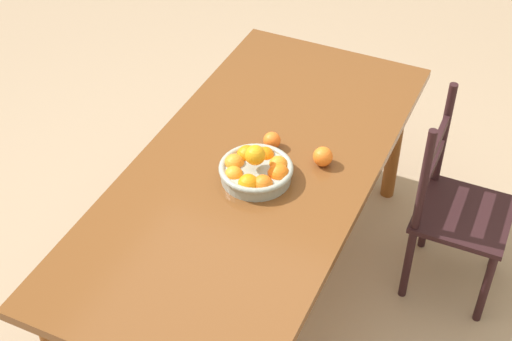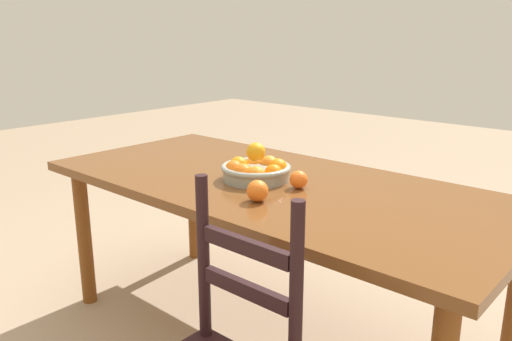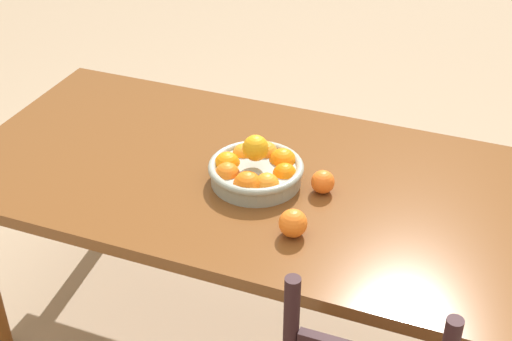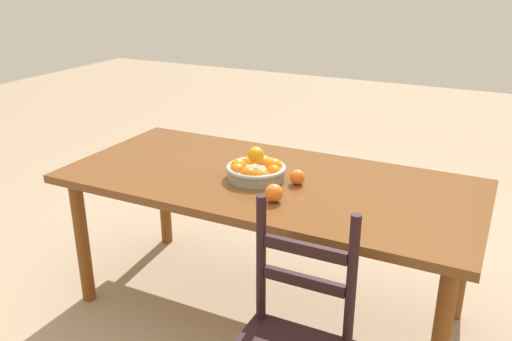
# 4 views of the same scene
# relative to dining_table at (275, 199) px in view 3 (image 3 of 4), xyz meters

# --- Properties ---
(dining_table) EXTENTS (1.97, 0.91, 0.73)m
(dining_table) POSITION_rel_dining_table_xyz_m (0.00, 0.00, 0.00)
(dining_table) COLOR brown
(dining_table) RESTS_ON ground
(fruit_bowl) EXTENTS (0.29, 0.29, 0.16)m
(fruit_bowl) POSITION_rel_dining_table_xyz_m (0.05, 0.03, 0.12)
(fruit_bowl) COLOR #959C91
(fruit_bowl) RESTS_ON dining_table
(orange_loose_0) EXTENTS (0.08, 0.08, 0.08)m
(orange_loose_0) POSITION_rel_dining_table_xyz_m (-0.14, 0.24, 0.12)
(orange_loose_0) COLOR orange
(orange_loose_0) RESTS_ON dining_table
(orange_loose_1) EXTENTS (0.07, 0.07, 0.07)m
(orange_loose_1) POSITION_rel_dining_table_xyz_m (-0.15, 0.01, 0.11)
(orange_loose_1) COLOR orange
(orange_loose_1) RESTS_ON dining_table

